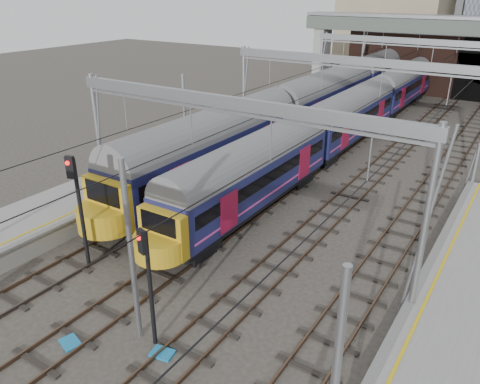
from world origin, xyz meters
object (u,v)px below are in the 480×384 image
Objects in this scene: signal_near_left at (78,200)px; train_second at (324,98)px; train_main at (379,99)px; signal_near_centre at (148,274)px.

train_second is at bearing 75.06° from signal_near_left.
signal_near_centre is at bearing -85.32° from train_main.
signal_near_left is (-3.34, -31.44, 1.02)m from train_main.
signal_near_centre is at bearing -35.91° from signal_near_left.
signal_near_left is at bearing -88.65° from train_second.
signal_near_centre is (6.09, -2.17, -0.38)m from signal_near_left.
train_second reaches higher than train_main.
train_second is (-4.00, -3.44, 0.25)m from train_main.
signal_near_centre is at bearing -77.38° from train_second.
signal_near_centre reaches higher than train_main.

